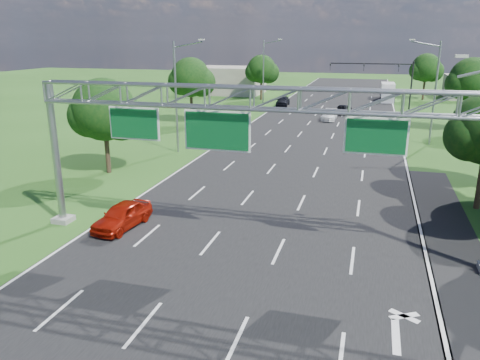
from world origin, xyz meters
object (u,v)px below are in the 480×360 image
(red_coupe, at_px, (122,216))
(traffic_signal, at_px, (387,74))
(sign_gantry, at_px, (254,111))
(box_truck, at_px, (388,92))

(red_coupe, bearing_deg, traffic_signal, 80.98)
(traffic_signal, distance_m, red_coupe, 55.01)
(sign_gantry, xyz_separation_m, red_coupe, (-7.58, 0.19, -6.18))
(sign_gantry, xyz_separation_m, traffic_signal, (7.15, 53.00, -1.72))
(sign_gantry, bearing_deg, traffic_signal, 82.32)
(red_coupe, bearing_deg, box_truck, 82.93)
(traffic_signal, height_order, red_coupe, traffic_signal)
(sign_gantry, distance_m, box_truck, 63.77)
(red_coupe, bearing_deg, sign_gantry, 5.16)
(traffic_signal, bearing_deg, sign_gantry, -97.68)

